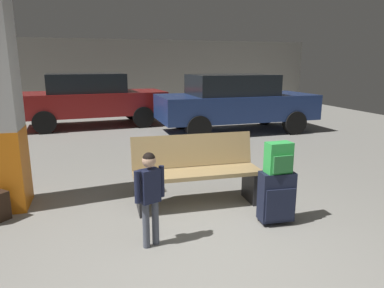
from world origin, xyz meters
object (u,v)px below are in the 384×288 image
Objects in this scene: suitcase at (277,197)px; child at (150,190)px; parked_car_far at (91,98)px; parked_car_near at (235,102)px; bench at (196,171)px; backpack_bright at (279,158)px.

suitcase is 0.63× the size of child.
parked_car_far is 4.15m from parked_car_near.
child is (-0.74, -0.90, 0.15)m from bench.
parked_car_near is at bearing -28.11° from parked_car_far.
backpack_bright is 0.08× the size of parked_car_far.
bench is at bearing 131.86° from backpack_bright.
parked_car_far is (-0.55, 7.32, 0.21)m from child.
backpack_bright is 5.51m from parked_car_near.
suitcase is 1.78× the size of backpack_bright.
parked_car_near is (3.11, 5.36, 0.21)m from child.
suitcase is 5.53m from parked_car_near.
child is (-1.44, -0.11, 0.27)m from suitcase.
bench reaches higher than suitcase.
parked_car_far is (-1.99, 7.21, 0.03)m from backpack_bright.
bench is 1.11m from backpack_bright.
backpack_bright is 1.46m from child.
suitcase is 1.47m from child.
child is (-1.45, -0.11, -0.18)m from backpack_bright.
bench is 1.07m from suitcase.
parked_car_near is at bearing 72.41° from backpack_bright.
suitcase is at bearing -48.15° from bench.
bench is 0.38× the size of parked_car_far.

